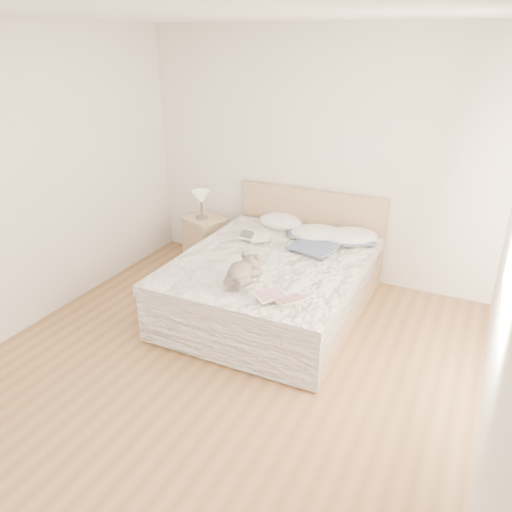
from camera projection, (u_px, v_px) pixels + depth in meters
name	position (u px, v px, depth m)	size (l,w,h in m)	color
floor	(217.00, 373.00, 4.15)	(4.00, 4.50, 0.00)	brown
ceiling	(202.00, 13.00, 3.05)	(4.00, 4.50, 0.00)	silver
wall_back	(315.00, 157.00, 5.45)	(4.00, 0.02, 2.70)	white
wall_left	(15.00, 187.00, 4.40)	(0.02, 4.50, 2.70)	white
bed	(275.00, 282.00, 5.01)	(1.72, 2.14, 1.00)	#A18563
nightstand	(206.00, 240.00, 6.11)	(0.45, 0.40, 0.56)	tan
table_lamp	(201.00, 199.00, 5.90)	(0.26, 0.26, 0.34)	#4E4944
pillow_left	(281.00, 222.00, 5.64)	(0.54, 0.38, 0.16)	white
pillow_middle	(318.00, 233.00, 5.31)	(0.57, 0.40, 0.17)	white
pillow_right	(350.00, 237.00, 5.23)	(0.58, 0.41, 0.17)	white
blouse	(319.00, 243.00, 5.09)	(0.68, 0.72, 0.03)	#354568
photo_book	(254.00, 237.00, 5.25)	(0.35, 0.24, 0.03)	white
childrens_book	(280.00, 298.00, 4.03)	(0.36, 0.25, 0.02)	beige
teddy_bear	(240.00, 280.00, 4.29)	(0.27, 0.38, 0.20)	#665B4F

